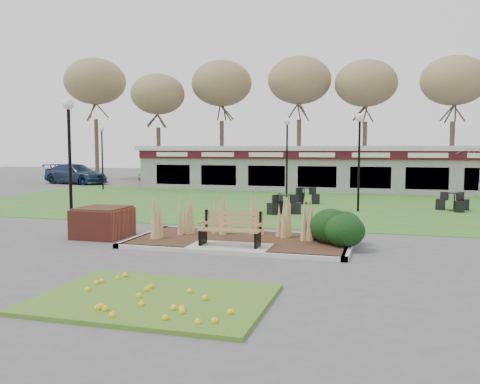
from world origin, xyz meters
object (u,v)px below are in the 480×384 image
(lamp_post_near_left, at_px, (69,136))
(car_blue, at_px, (76,174))
(food_pavilion, at_px, (320,168))
(car_silver, at_px, (167,174))
(bistro_set_b, at_px, (283,207))
(car_black, at_px, (169,173))
(bistro_set_c, at_px, (304,198))
(brick_planter, at_px, (103,222))
(lamp_post_far_right, at_px, (359,140))
(park_bench, at_px, (231,228))
(lamp_post_mid_right, at_px, (287,140))
(lamp_post_far_left, at_px, (102,144))
(bistro_set_d, at_px, (454,205))

(lamp_post_near_left, bearing_deg, car_blue, 123.48)
(food_pavilion, relative_size, car_silver, 5.57)
(bistro_set_b, distance_m, car_black, 20.06)
(food_pavilion, relative_size, lamp_post_near_left, 5.71)
(car_blue, bearing_deg, bistro_set_c, -104.30)
(car_black, bearing_deg, bistro_set_c, -111.09)
(car_black, bearing_deg, brick_planter, -138.60)
(lamp_post_far_right, bearing_deg, car_black, 136.80)
(lamp_post_far_right, bearing_deg, food_pavilion, 105.88)
(park_bench, height_order, car_black, car_black)
(brick_planter, relative_size, bistro_set_b, 1.01)
(food_pavilion, distance_m, lamp_post_mid_right, 5.36)
(lamp_post_mid_right, bearing_deg, lamp_post_far_left, 171.29)
(car_silver, bearing_deg, lamp_post_mid_right, -139.37)
(park_bench, xyz_separation_m, food_pavilion, (0.00, 19.71, 0.89))
(lamp_post_mid_right, xyz_separation_m, car_blue, (-17.67, 6.22, -2.44))
(brick_planter, relative_size, lamp_post_near_left, 0.35)
(bistro_set_b, bearing_deg, lamp_post_near_left, -126.03)
(brick_planter, height_order, lamp_post_far_left, lamp_post_far_left)
(food_pavilion, relative_size, lamp_post_mid_right, 5.59)
(food_pavilion, xyz_separation_m, car_silver, (-12.34, 3.74, -0.72))
(bistro_set_c, distance_m, car_black, 17.27)
(lamp_post_near_left, xyz_separation_m, lamp_post_mid_right, (4.16, 14.21, 0.07))
(bistro_set_c, bearing_deg, bistro_set_b, -94.21)
(lamp_post_mid_right, height_order, car_black, lamp_post_mid_right)
(lamp_post_mid_right, relative_size, lamp_post_far_right, 1.04)
(brick_planter, xyz_separation_m, lamp_post_far_right, (7.33, 8.65, 2.62))
(car_silver, relative_size, car_blue, 0.83)
(lamp_post_near_left, distance_m, bistro_set_b, 9.44)
(food_pavilion, height_order, bistro_set_b, food_pavilion)
(park_bench, relative_size, brick_planter, 1.13)
(brick_planter, height_order, bistro_set_b, brick_planter)
(park_bench, relative_size, bistro_set_b, 1.14)
(lamp_post_near_left, xyz_separation_m, bistro_set_d, (12.40, 10.27, -2.86))
(brick_planter, distance_m, car_silver, 24.05)
(park_bench, height_order, car_silver, car_silver)
(park_bench, xyz_separation_m, car_silver, (-12.34, 23.45, 0.16))
(food_pavilion, relative_size, lamp_post_far_right, 5.78)
(lamp_post_far_right, bearing_deg, lamp_post_near_left, -133.37)
(lamp_post_near_left, relative_size, car_blue, 0.81)
(lamp_post_near_left, xyz_separation_m, bistro_set_c, (5.59, 11.30, -2.86))
(brick_planter, relative_size, bistro_set_c, 1.00)
(brick_planter, relative_size, lamp_post_far_right, 0.35)
(lamp_post_mid_right, xyz_separation_m, bistro_set_b, (1.13, -6.93, -2.92))
(food_pavilion, bearing_deg, lamp_post_near_left, -105.76)
(lamp_post_far_right, height_order, car_silver, lamp_post_far_right)
(food_pavilion, relative_size, car_black, 5.22)
(bistro_set_d, bearing_deg, brick_planter, -138.45)
(bistro_set_b, relative_size, bistro_set_d, 1.03)
(lamp_post_mid_right, distance_m, bistro_set_b, 7.61)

